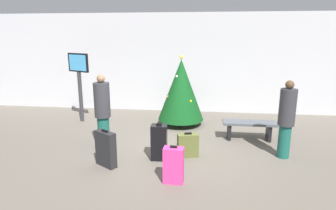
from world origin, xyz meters
TOP-DOWN VIEW (x-y plane):
  - ground_plane at (0.00, 0.00)m, footprint 16.00×16.00m
  - back_wall at (0.00, 3.67)m, footprint 16.00×0.20m
  - holiday_tree at (0.27, 1.96)m, footprint 1.36×1.36m
  - flight_info_kiosk at (-2.86, 1.96)m, footprint 0.75×0.40m
  - waiting_bench at (2.12, 0.89)m, footprint 1.34×0.44m
  - traveller_0 at (2.71, -0.16)m, footprint 0.48×0.48m
  - traveller_1 at (-1.44, -0.06)m, footprint 0.49×0.49m
  - suitcase_0 at (-0.01, -0.60)m, footprint 0.35×0.28m
  - suitcase_1 at (-1.05, -1.05)m, footprint 0.51×0.41m
  - suitcase_2 at (0.40, -1.57)m, footprint 0.38×0.24m
  - suitcase_3 at (0.61, -0.37)m, footprint 0.50×0.32m

SIDE VIEW (x-z plane):
  - ground_plane at x=0.00m, z-range 0.00..0.00m
  - suitcase_3 at x=0.61m, z-range -0.02..0.54m
  - suitcase_2 at x=0.40m, z-range -0.02..0.70m
  - waiting_bench at x=2.12m, z-range 0.11..0.59m
  - suitcase_1 at x=-1.05m, z-range -0.02..0.76m
  - suitcase_0 at x=-0.01m, z-range -0.02..0.80m
  - traveller_0 at x=2.71m, z-range 0.05..1.77m
  - traveller_1 at x=-1.44m, z-range 0.04..1.81m
  - holiday_tree at x=0.27m, z-range 0.03..2.13m
  - flight_info_kiosk at x=-2.86m, z-range 0.40..2.52m
  - back_wall at x=0.00m, z-range 0.00..3.39m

